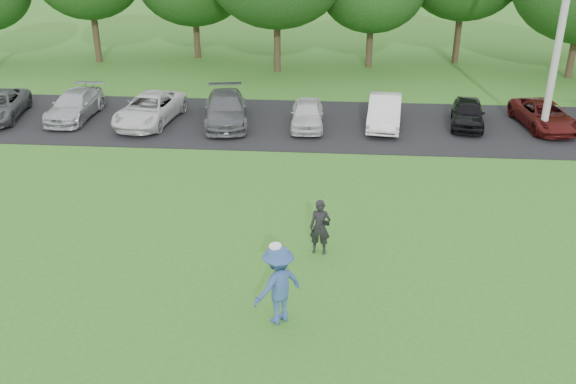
{
  "coord_description": "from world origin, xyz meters",
  "views": [
    {
      "loc": [
        1.28,
        -12.83,
        9.07
      ],
      "look_at": [
        0.0,
        3.5,
        1.3
      ],
      "focal_mm": 40.0,
      "sensor_mm": 36.0,
      "label": 1
    }
  ],
  "objects": [
    {
      "name": "ground",
      "position": [
        0.0,
        0.0,
        0.0
      ],
      "size": [
        100.0,
        100.0,
        0.0
      ],
      "primitive_type": "plane",
      "color": "#346D1F",
      "rests_on": "ground"
    },
    {
      "name": "parking_lot",
      "position": [
        0.0,
        13.0,
        0.01
      ],
      "size": [
        32.0,
        6.5,
        0.03
      ],
      "primitive_type": "cube",
      "color": "black",
      "rests_on": "ground"
    },
    {
      "name": "utility_pole",
      "position": [
        9.58,
        12.18,
        4.74
      ],
      "size": [
        0.28,
        0.28,
        9.48
      ],
      "primitive_type": "cylinder",
      "color": "#AAABA5",
      "rests_on": "ground"
    },
    {
      "name": "frisbee_player",
      "position": [
        0.11,
        -0.71,
        0.98
      ],
      "size": [
        1.42,
        1.38,
        2.19
      ],
      "color": "#32508E",
      "rests_on": "ground"
    },
    {
      "name": "camera_bystander",
      "position": [
        0.96,
        2.44,
        0.78
      ],
      "size": [
        0.61,
        0.45,
        1.56
      ],
      "color": "black",
      "rests_on": "ground"
    },
    {
      "name": "parked_cars",
      "position": [
        -0.99,
        12.94,
        0.61
      ],
      "size": [
        28.78,
        5.0,
        1.24
      ],
      "color": "#525559",
      "rests_on": "parking_lot"
    }
  ]
}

